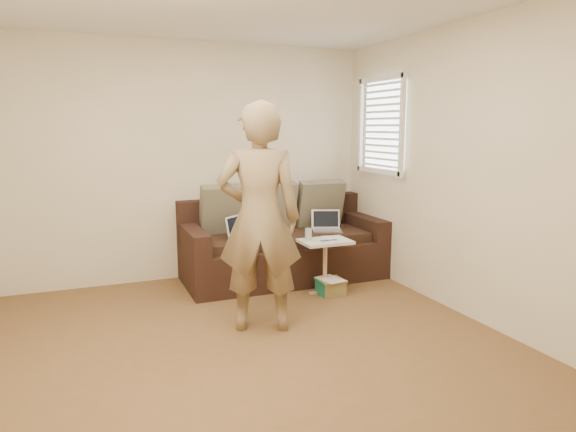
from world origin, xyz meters
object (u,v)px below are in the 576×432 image
at_px(side_table, 325,266).
at_px(striped_box, 331,287).
at_px(drinking_glass, 308,234).
at_px(laptop_silver, 327,231).
at_px(laptop_white, 247,239).
at_px(sofa, 284,241).
at_px(person, 259,218).

relative_size(side_table, striped_box, 2.13).
bearing_deg(drinking_glass, striped_box, -36.65).
height_order(laptop_silver, striped_box, laptop_silver).
bearing_deg(laptop_silver, laptop_white, -156.42).
bearing_deg(laptop_silver, sofa, -169.53).
height_order(laptop_white, striped_box, laptop_white).
relative_size(sofa, striped_box, 8.49).
bearing_deg(laptop_white, person, -141.86).
bearing_deg(person, laptop_silver, -116.31).
height_order(laptop_white, person, person).
bearing_deg(person, striped_box, -129.60).
bearing_deg(striped_box, sofa, 108.47).
xyz_separation_m(side_table, striped_box, (0.03, -0.08, -0.19)).
xyz_separation_m(laptop_white, side_table, (0.68, -0.49, -0.24)).
bearing_deg(laptop_white, sofa, -23.93).
distance_m(laptop_silver, striped_box, 0.79).
distance_m(drinking_glass, striped_box, 0.58).
bearing_deg(person, drinking_glass, -117.61).
xyz_separation_m(drinking_glass, striped_box, (0.19, -0.14, -0.53)).
bearing_deg(person, sofa, -99.95).
relative_size(laptop_white, side_table, 0.62).
relative_size(side_table, drinking_glass, 4.60).
distance_m(person, striped_box, 1.41).
distance_m(laptop_silver, laptop_white, 0.97).
xyz_separation_m(laptop_silver, person, (-1.21, -1.18, 0.43)).
height_order(laptop_white, drinking_glass, drinking_glass).
bearing_deg(side_table, drinking_glass, 158.84).
bearing_deg(striped_box, side_table, 109.29).
distance_m(laptop_white, striped_box, 1.01).
height_order(sofa, drinking_glass, sofa).
bearing_deg(sofa, person, -119.42).
bearing_deg(side_table, sofa, 108.36).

